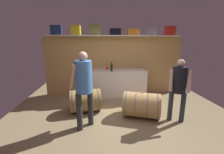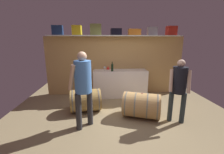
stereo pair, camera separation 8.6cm
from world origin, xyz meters
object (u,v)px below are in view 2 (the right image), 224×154
object	(u,v)px
wine_bottle_dark	(112,67)
wine_barrel_far	(86,100)
red_funnel	(108,68)
toolcase_navy	(58,30)
winemaker_pouring	(83,82)
toolcase_black	(116,32)
toolcase_orange	(134,32)
visitor_tasting	(179,85)
wine_glass	(105,68)
toolcase_grey	(152,31)
work_cabinet	(120,83)
wine_barrel_near	(141,105)
toolcase_red	(171,31)
toolcase_yellow	(77,30)
toolcase_olive	(96,30)

from	to	relation	value
wine_bottle_dark	wine_barrel_far	size ratio (longest dim) A/B	0.35
wine_bottle_dark	wine_barrel_far	bearing A→B (deg)	-130.62
wine_bottle_dark	red_funnel	distance (m)	0.39
toolcase_navy	winemaker_pouring	world-z (taller)	toolcase_navy
red_funnel	toolcase_black	bearing A→B (deg)	-1.55
toolcase_orange	red_funnel	xyz separation A→B (m)	(-0.89, 0.01, -1.20)
toolcase_orange	visitor_tasting	distance (m)	2.45
wine_bottle_dark	wine_glass	xyz separation A→B (m)	(-0.24, 0.14, -0.04)
toolcase_orange	winemaker_pouring	size ratio (longest dim) A/B	0.24
toolcase_orange	toolcase_grey	size ratio (longest dim) A/B	1.29
work_cabinet	wine_glass	world-z (taller)	wine_glass
toolcase_navy	work_cabinet	world-z (taller)	toolcase_navy
toolcase_orange	work_cabinet	world-z (taller)	toolcase_orange
toolcase_orange	wine_barrel_far	bearing A→B (deg)	-142.02
work_cabinet	wine_barrel_far	distance (m)	1.54
toolcase_navy	toolcase_black	xyz separation A→B (m)	(1.90, 0.00, -0.04)
wine_bottle_dark	wine_barrel_near	distance (m)	1.69
toolcase_grey	toolcase_red	world-z (taller)	toolcase_red
wine_glass	wine_barrel_far	world-z (taller)	wine_glass
winemaker_pouring	toolcase_black	bearing A→B (deg)	24.75
toolcase_yellow	wine_glass	bearing A→B (deg)	-9.63
toolcase_red	red_funnel	xyz separation A→B (m)	(-2.15, 0.01, -1.25)
visitor_tasting	toolcase_red	bearing A→B (deg)	-85.78
toolcase_olive	toolcase_orange	xyz separation A→B (m)	(1.29, 0.00, -0.08)
toolcase_orange	toolcase_black	bearing A→B (deg)	178.71
wine_glass	visitor_tasting	xyz separation A→B (m)	(1.66, -1.80, -0.10)
wine_glass	toolcase_yellow	bearing A→B (deg)	166.85
toolcase_olive	toolcase_orange	world-z (taller)	toolcase_olive
wine_barrel_far	winemaker_pouring	distance (m)	1.08
toolcase_red	wine_barrel_far	bearing A→B (deg)	-157.26
toolcase_yellow	toolcase_grey	xyz separation A→B (m)	(2.50, 0.00, -0.02)
winemaker_pouring	toolcase_red	bearing A→B (deg)	-5.26
work_cabinet	winemaker_pouring	distance (m)	2.22
toolcase_navy	toolcase_red	bearing A→B (deg)	-3.86
toolcase_yellow	wine_bottle_dark	size ratio (longest dim) A/B	0.98
wine_bottle_dark	visitor_tasting	xyz separation A→B (m)	(1.41, -1.65, -0.14)
toolcase_navy	wine_glass	xyz separation A→B (m)	(1.50, -0.21, -1.20)
toolcase_black	visitor_tasting	world-z (taller)	toolcase_black
toolcase_navy	work_cabinet	bearing A→B (deg)	-8.98
toolcase_navy	toolcase_red	size ratio (longest dim) A/B	1.09
wine_barrel_near	wine_barrel_far	bearing A→B (deg)	-178.47
wine_barrel_far	wine_barrel_near	bearing A→B (deg)	-25.96
visitor_tasting	toolcase_orange	bearing A→B (deg)	-50.79
toolcase_olive	red_funnel	bearing A→B (deg)	-0.36
toolcase_grey	red_funnel	xyz separation A→B (m)	(-1.50, 0.01, -1.23)
toolcase_orange	work_cabinet	distance (m)	1.79
toolcase_orange	visitor_tasting	world-z (taller)	toolcase_orange
wine_barrel_near	visitor_tasting	size ratio (longest dim) A/B	0.70
toolcase_yellow	wine_barrel_far	bearing A→B (deg)	-71.64
red_funnel	toolcase_orange	bearing A→B (deg)	-0.47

